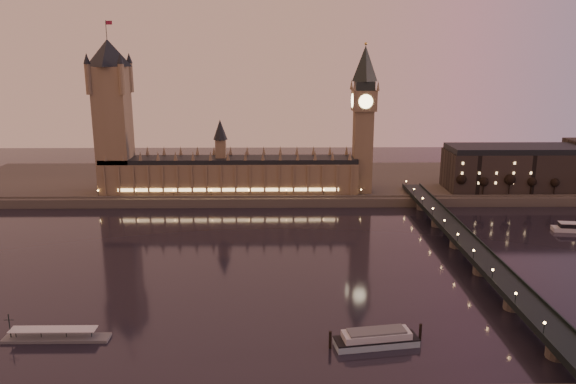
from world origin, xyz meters
The scene contains 14 objects.
ground centered at (0.00, 0.00, 0.00)m, with size 700.00×700.00×0.00m, color black.
far_embankment centered at (30.00, 165.00, 3.00)m, with size 560.00×130.00×6.00m, color #423D35.
palace_of_westminster centered at (-40.12, 120.99, 21.71)m, with size 180.00×26.62×52.00m.
victoria_tower centered at (-120.00, 121.00, 65.79)m, with size 31.68×31.68×118.00m.
big_ben centered at (53.99, 120.99, 63.95)m, with size 17.68×17.68×104.00m.
westminster_bridge centered at (91.61, 0.00, 5.52)m, with size 13.20×260.00×15.30m.
city_block centered at (194.94, 130.93, 22.24)m, with size 155.00×45.00×34.00m.
bare_tree_0 centered at (122.11, 109.00, 16.01)m, with size 6.58×6.58×13.39m.
bare_tree_1 centered at (138.78, 109.00, 16.01)m, with size 6.58×6.58×13.39m.
bare_tree_2 centered at (155.44, 109.00, 16.01)m, with size 6.58×6.58×13.39m.
bare_tree_3 centered at (172.10, 109.00, 16.01)m, with size 6.58×6.58×13.39m.
bare_tree_4 centered at (188.77, 109.00, 16.01)m, with size 6.58×6.58×13.39m.
moored_barge centered at (30.52, -85.75, 2.73)m, with size 34.82×13.19×6.46m.
pontoon_pier centered at (-87.45, -79.98, 1.12)m, with size 38.99×6.50×10.40m.
Camera 1 is at (-4.07, -269.49, 103.53)m, focal length 35.00 mm.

